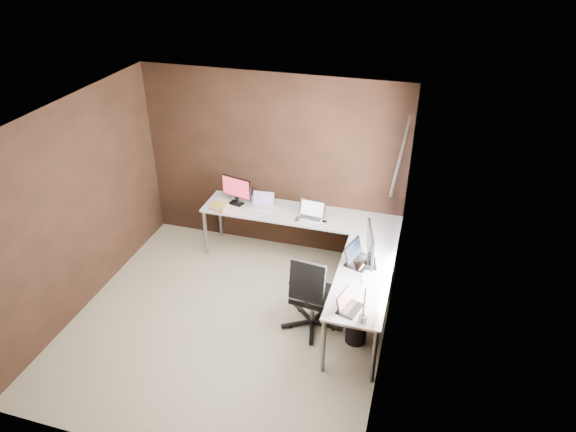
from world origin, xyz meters
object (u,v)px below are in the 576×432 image
at_px(laptop_white, 263,204).
at_px(laptop_silver, 311,215).
at_px(monitor_right, 370,246).
at_px(laptop_black_big, 357,258).
at_px(desk_lamp, 360,284).
at_px(wastebasket, 356,331).
at_px(monitor_left, 236,189).
at_px(drawer_pedestal, 365,266).
at_px(book_stack, 219,207).
at_px(office_chair, 311,306).
at_px(laptop_black_small, 347,305).

relative_size(laptop_white, laptop_silver, 0.81).
bearing_deg(monitor_right, laptop_silver, 34.00).
height_order(laptop_black_big, desk_lamp, desk_lamp).
distance_m(desk_lamp, wastebasket, 1.07).
height_order(monitor_left, laptop_silver, monitor_left).
distance_m(drawer_pedestal, wastebasket, 1.03).
bearing_deg(monitor_right, wastebasket, 163.76).
relative_size(laptop_white, book_stack, 1.14).
bearing_deg(desk_lamp, laptop_black_big, 107.25).
distance_m(drawer_pedestal, laptop_white, 1.61).
relative_size(laptop_black_big, office_chair, 0.41).
bearing_deg(desk_lamp, wastebasket, 103.31).
xyz_separation_m(laptop_black_big, book_stack, (-1.99, 0.67, -0.02)).
distance_m(monitor_left, wastebasket, 2.51).
xyz_separation_m(monitor_right, desk_lamp, (0.02, -0.88, 0.13)).
bearing_deg(drawer_pedestal, book_stack, 175.61).
height_order(monitor_left, monitor_right, monitor_right).
distance_m(laptop_black_big, wastebasket, 0.82).
bearing_deg(book_stack, monitor_right, -18.42).
xyz_separation_m(laptop_white, laptop_black_big, (1.45, -0.90, 0.01)).
height_order(drawer_pedestal, desk_lamp, desk_lamp).
xyz_separation_m(drawer_pedestal, laptop_silver, (-0.79, 0.25, 0.48)).
height_order(monitor_left, laptop_white, monitor_left).
bearing_deg(book_stack, office_chair, -34.78).
distance_m(laptop_white, laptop_black_big, 1.70).
bearing_deg(laptop_black_small, laptop_black_big, 18.82).
bearing_deg(laptop_silver, office_chair, -69.19).
bearing_deg(monitor_left, laptop_silver, 7.64).
relative_size(monitor_left, laptop_silver, 1.20).
relative_size(drawer_pedestal, desk_lamp, 0.97).
height_order(monitor_left, office_chair, monitor_left).
height_order(drawer_pedestal, laptop_silver, laptop_silver).
distance_m(monitor_left, laptop_black_big, 2.03).
xyz_separation_m(laptop_white, desk_lamp, (1.60, -1.81, 0.35)).
height_order(book_stack, office_chair, office_chair).
bearing_deg(monitor_right, laptop_black_big, 62.17).
distance_m(drawer_pedestal, desk_lamp, 1.66).
relative_size(laptop_black_big, wastebasket, 1.50).
distance_m(book_stack, office_chair, 1.96).
bearing_deg(drawer_pedestal, monitor_right, -80.50).
relative_size(laptop_white, wastebasket, 1.10).
bearing_deg(drawer_pedestal, laptop_black_big, -94.68).
height_order(laptop_black_small, book_stack, laptop_black_small).
xyz_separation_m(laptop_silver, office_chair, (0.32, -1.19, -0.49)).
bearing_deg(monitor_left, desk_lamp, -28.69).
height_order(laptop_silver, laptop_black_big, laptop_black_big).
relative_size(laptop_silver, office_chair, 0.37).
relative_size(laptop_white, office_chair, 0.30).
relative_size(monitor_left, monitor_right, 0.81).
height_order(laptop_black_small, wastebasket, laptop_black_small).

